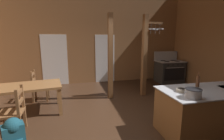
{
  "coord_description": "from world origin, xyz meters",
  "views": [
    {
      "loc": [
        -0.95,
        -3.29,
        1.85
      ],
      "look_at": [
        0.04,
        0.81,
        1.04
      ],
      "focal_mm": 25.51,
      "sensor_mm": 36.0,
      "label": 1
    }
  ],
  "objects_px": {
    "ladderback_chair_by_post": "(14,112)",
    "stockpot_on_counter": "(193,93)",
    "ladderback_chair_near_window": "(39,86)",
    "backpack": "(14,134)",
    "bottle_tall_on_counter": "(198,81)",
    "kitchen_island": "(213,111)",
    "stove_range": "(169,71)",
    "dining_table": "(25,89)",
    "mixing_bowl_on_counter": "(181,90)"
  },
  "relations": [
    {
      "from": "ladderback_chair_by_post",
      "to": "stockpot_on_counter",
      "type": "height_order",
      "value": "stockpot_on_counter"
    },
    {
      "from": "ladderback_chair_near_window",
      "to": "backpack",
      "type": "relative_size",
      "value": 1.59
    },
    {
      "from": "ladderback_chair_by_post",
      "to": "bottle_tall_on_counter",
      "type": "bearing_deg",
      "value": -10.16
    },
    {
      "from": "ladderback_chair_near_window",
      "to": "bottle_tall_on_counter",
      "type": "relative_size",
      "value": 3.21
    },
    {
      "from": "bottle_tall_on_counter",
      "to": "stockpot_on_counter",
      "type": "bearing_deg",
      "value": -136.59
    },
    {
      "from": "ladderback_chair_by_post",
      "to": "bottle_tall_on_counter",
      "type": "height_order",
      "value": "bottle_tall_on_counter"
    },
    {
      "from": "kitchen_island",
      "to": "bottle_tall_on_counter",
      "type": "distance_m",
      "value": 0.65
    },
    {
      "from": "stove_range",
      "to": "backpack",
      "type": "bearing_deg",
      "value": -146.44
    },
    {
      "from": "dining_table",
      "to": "ladderback_chair_by_post",
      "type": "distance_m",
      "value": 0.88
    },
    {
      "from": "mixing_bowl_on_counter",
      "to": "bottle_tall_on_counter",
      "type": "bearing_deg",
      "value": 21.1
    },
    {
      "from": "backpack",
      "to": "stockpot_on_counter",
      "type": "bearing_deg",
      "value": -11.12
    },
    {
      "from": "ladderback_chair_by_post",
      "to": "stockpot_on_counter",
      "type": "xyz_separation_m",
      "value": [
        3.1,
        -1.17,
        0.52
      ]
    },
    {
      "from": "stockpot_on_counter",
      "to": "ladderback_chair_near_window",
      "type": "bearing_deg",
      "value": 135.44
    },
    {
      "from": "backpack",
      "to": "bottle_tall_on_counter",
      "type": "distance_m",
      "value": 3.54
    },
    {
      "from": "stove_range",
      "to": "mixing_bowl_on_counter",
      "type": "bearing_deg",
      "value": -120.69
    },
    {
      "from": "backpack",
      "to": "bottle_tall_on_counter",
      "type": "bearing_deg",
      "value": -0.92
    },
    {
      "from": "stove_range",
      "to": "kitchen_island",
      "type": "bearing_deg",
      "value": -111.1
    },
    {
      "from": "stove_range",
      "to": "ladderback_chair_near_window",
      "type": "distance_m",
      "value": 5.26
    },
    {
      "from": "ladderback_chair_near_window",
      "to": "stockpot_on_counter",
      "type": "relative_size",
      "value": 2.81
    },
    {
      "from": "kitchen_island",
      "to": "backpack",
      "type": "xyz_separation_m",
      "value": [
        -3.68,
        0.29,
        -0.13
      ]
    },
    {
      "from": "stockpot_on_counter",
      "to": "mixing_bowl_on_counter",
      "type": "height_order",
      "value": "stockpot_on_counter"
    },
    {
      "from": "ladderback_chair_near_window",
      "to": "mixing_bowl_on_counter",
      "type": "height_order",
      "value": "mixing_bowl_on_counter"
    },
    {
      "from": "dining_table",
      "to": "backpack",
      "type": "relative_size",
      "value": 3.04
    },
    {
      "from": "dining_table",
      "to": "ladderback_chair_near_window",
      "type": "bearing_deg",
      "value": 81.66
    },
    {
      "from": "ladderback_chair_near_window",
      "to": "ladderback_chair_by_post",
      "type": "distance_m",
      "value": 1.76
    },
    {
      "from": "stockpot_on_counter",
      "to": "bottle_tall_on_counter",
      "type": "height_order",
      "value": "bottle_tall_on_counter"
    },
    {
      "from": "ladderback_chair_near_window",
      "to": "bottle_tall_on_counter",
      "type": "height_order",
      "value": "bottle_tall_on_counter"
    },
    {
      "from": "backpack",
      "to": "mixing_bowl_on_counter",
      "type": "bearing_deg",
      "value": -5.1
    },
    {
      "from": "kitchen_island",
      "to": "ladderback_chair_near_window",
      "type": "distance_m",
      "value": 4.58
    },
    {
      "from": "stockpot_on_counter",
      "to": "kitchen_island",
      "type": "bearing_deg",
      "value": 20.53
    },
    {
      "from": "dining_table",
      "to": "mixing_bowl_on_counter",
      "type": "bearing_deg",
      "value": -28.8
    },
    {
      "from": "ladderback_chair_near_window",
      "to": "stove_range",
      "type": "bearing_deg",
      "value": 11.29
    },
    {
      "from": "kitchen_island",
      "to": "dining_table",
      "type": "height_order",
      "value": "kitchen_island"
    },
    {
      "from": "ladderback_chair_by_post",
      "to": "stockpot_on_counter",
      "type": "bearing_deg",
      "value": -20.73
    },
    {
      "from": "backpack",
      "to": "stockpot_on_counter",
      "type": "relative_size",
      "value": 1.76
    },
    {
      "from": "dining_table",
      "to": "mixing_bowl_on_counter",
      "type": "height_order",
      "value": "mixing_bowl_on_counter"
    },
    {
      "from": "kitchen_island",
      "to": "stockpot_on_counter",
      "type": "relative_size",
      "value": 6.43
    },
    {
      "from": "backpack",
      "to": "mixing_bowl_on_counter",
      "type": "height_order",
      "value": "mixing_bowl_on_counter"
    },
    {
      "from": "kitchen_island",
      "to": "stockpot_on_counter",
      "type": "height_order",
      "value": "stockpot_on_counter"
    },
    {
      "from": "kitchen_island",
      "to": "ladderback_chair_by_post",
      "type": "bearing_deg",
      "value": 167.04
    },
    {
      "from": "stove_range",
      "to": "bottle_tall_on_counter",
      "type": "xyz_separation_m",
      "value": [
        -1.63,
        -3.44,
        0.53
      ]
    },
    {
      "from": "stove_range",
      "to": "stockpot_on_counter",
      "type": "relative_size",
      "value": 3.91
    },
    {
      "from": "stove_range",
      "to": "bottle_tall_on_counter",
      "type": "distance_m",
      "value": 3.84
    },
    {
      "from": "mixing_bowl_on_counter",
      "to": "stockpot_on_counter",
      "type": "bearing_deg",
      "value": -92.41
    },
    {
      "from": "mixing_bowl_on_counter",
      "to": "kitchen_island",
      "type": "bearing_deg",
      "value": -2.13
    },
    {
      "from": "backpack",
      "to": "stockpot_on_counter",
      "type": "xyz_separation_m",
      "value": [
        2.92,
        -0.57,
        0.66
      ]
    },
    {
      "from": "kitchen_island",
      "to": "bottle_tall_on_counter",
      "type": "bearing_deg",
      "value": 132.03
    },
    {
      "from": "stove_range",
      "to": "stockpot_on_counter",
      "type": "height_order",
      "value": "stove_range"
    },
    {
      "from": "kitchen_island",
      "to": "dining_table",
      "type": "relative_size",
      "value": 1.2
    },
    {
      "from": "stove_range",
      "to": "mixing_bowl_on_counter",
      "type": "distance_m",
      "value": 4.26
    }
  ]
}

